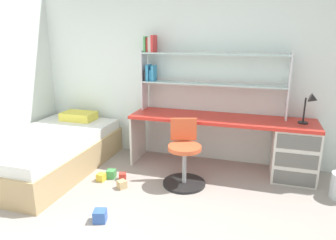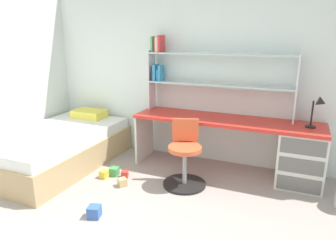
# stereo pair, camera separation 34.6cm
# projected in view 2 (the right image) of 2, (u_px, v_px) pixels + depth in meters

# --- Properties ---
(room_shell) EXTENTS (5.81, 5.80, 2.50)m
(room_shell) POSITION_uv_depth(u_px,v_px,m) (77.00, 80.00, 3.63)
(room_shell) COLOR silver
(room_shell) RESTS_ON ground_plane
(desk) EXTENTS (2.40, 0.59, 0.72)m
(desk) POSITION_uv_depth(u_px,v_px,m) (277.00, 148.00, 3.77)
(desk) COLOR red
(desk) RESTS_ON ground_plane
(bookshelf_hutch) EXTENTS (1.96, 0.22, 1.04)m
(bookshelf_hutch) POSITION_uv_depth(u_px,v_px,m) (202.00, 70.00, 4.08)
(bookshelf_hutch) COLOR silver
(bookshelf_hutch) RESTS_ON desk
(desk_lamp) EXTENTS (0.20, 0.17, 0.38)m
(desk_lamp) POSITION_uv_depth(u_px,v_px,m) (319.00, 107.00, 3.46)
(desk_lamp) COLOR black
(desk_lamp) RESTS_ON desk
(swivel_chair) EXTENTS (0.52, 0.52, 0.79)m
(swivel_chair) POSITION_uv_depth(u_px,v_px,m) (185.00, 160.00, 3.68)
(swivel_chair) COLOR black
(swivel_chair) RESTS_ON ground_plane
(bed_platform) EXTENTS (1.20, 2.00, 0.62)m
(bed_platform) POSITION_uv_depth(u_px,v_px,m) (58.00, 147.00, 4.27)
(bed_platform) COLOR tan
(bed_platform) RESTS_ON ground_plane
(toy_block_yellow_0) EXTENTS (0.10, 0.10, 0.09)m
(toy_block_yellow_0) POSITION_uv_depth(u_px,v_px,m) (104.00, 174.00, 3.91)
(toy_block_yellow_0) COLOR gold
(toy_block_yellow_0) RESTS_ON ground_plane
(toy_block_red_1) EXTENTS (0.11, 0.11, 0.08)m
(toy_block_red_1) POSITION_uv_depth(u_px,v_px,m) (125.00, 174.00, 3.92)
(toy_block_red_1) COLOR red
(toy_block_red_1) RESTS_ON ground_plane
(toy_block_green_2) EXTENTS (0.12, 0.12, 0.11)m
(toy_block_green_2) POSITION_uv_depth(u_px,v_px,m) (114.00, 171.00, 3.98)
(toy_block_green_2) COLOR #479E51
(toy_block_green_2) RESTS_ON ground_plane
(toy_block_natural_3) EXTENTS (0.13, 0.13, 0.10)m
(toy_block_natural_3) POSITION_uv_depth(u_px,v_px,m) (122.00, 182.00, 3.70)
(toy_block_natural_3) COLOR tan
(toy_block_natural_3) RESTS_ON ground_plane
(toy_block_blue_4) EXTENTS (0.15, 0.15, 0.12)m
(toy_block_blue_4) POSITION_uv_depth(u_px,v_px,m) (94.00, 212.00, 3.06)
(toy_block_blue_4) COLOR #3860B7
(toy_block_blue_4) RESTS_ON ground_plane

